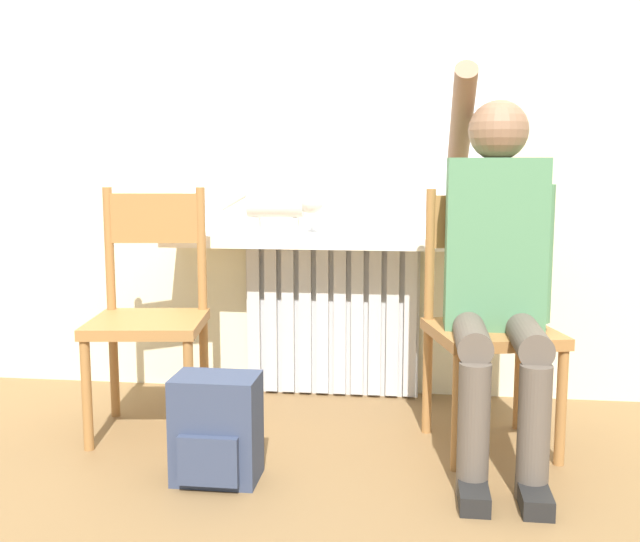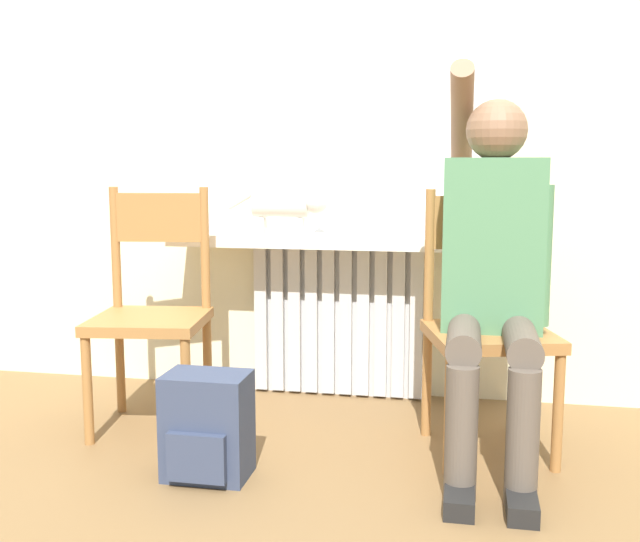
{
  "view_description": "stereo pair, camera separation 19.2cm",
  "coord_description": "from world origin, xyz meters",
  "px_view_note": "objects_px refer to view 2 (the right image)",
  "views": [
    {
      "loc": [
        0.36,
        -2.07,
        1.02
      ],
      "look_at": [
        0.0,
        0.73,
        0.61
      ],
      "focal_mm": 42.0,
      "sensor_mm": 36.0,
      "label": 1
    },
    {
      "loc": [
        0.55,
        -2.04,
        1.02
      ],
      "look_at": [
        0.0,
        0.73,
        0.61
      ],
      "focal_mm": 42.0,
      "sensor_mm": 36.0,
      "label": 2
    }
  ],
  "objects_px": {
    "chair_left": "(152,307)",
    "backpack": "(207,427)",
    "chair_right": "(487,321)",
    "cat": "(290,205)",
    "person": "(493,263)"
  },
  "relations": [
    {
      "from": "person",
      "to": "cat",
      "type": "xyz_separation_m",
      "value": [
        -0.82,
        0.49,
        0.16
      ]
    },
    {
      "from": "chair_left",
      "to": "cat",
      "type": "xyz_separation_m",
      "value": [
        0.46,
        0.38,
        0.38
      ]
    },
    {
      "from": "chair_right",
      "to": "cat",
      "type": "distance_m",
      "value": 0.97
    },
    {
      "from": "chair_right",
      "to": "backpack",
      "type": "relative_size",
      "value": 2.68
    },
    {
      "from": "backpack",
      "to": "person",
      "type": "bearing_deg",
      "value": 20.22
    },
    {
      "from": "chair_right",
      "to": "backpack",
      "type": "xyz_separation_m",
      "value": [
        -0.89,
        -0.44,
        -0.3
      ]
    },
    {
      "from": "chair_left",
      "to": "chair_right",
      "type": "xyz_separation_m",
      "value": [
        1.27,
        -0.0,
        0.0
      ]
    },
    {
      "from": "chair_left",
      "to": "cat",
      "type": "relative_size",
      "value": 2.11
    },
    {
      "from": "chair_right",
      "to": "person",
      "type": "distance_m",
      "value": 0.25
    },
    {
      "from": "chair_left",
      "to": "backpack",
      "type": "distance_m",
      "value": 0.65
    },
    {
      "from": "person",
      "to": "backpack",
      "type": "height_order",
      "value": "person"
    },
    {
      "from": "person",
      "to": "backpack",
      "type": "distance_m",
      "value": 1.1
    },
    {
      "from": "chair_right",
      "to": "person",
      "type": "xyz_separation_m",
      "value": [
        0.01,
        -0.11,
        0.22
      ]
    },
    {
      "from": "chair_left",
      "to": "backpack",
      "type": "relative_size",
      "value": 2.68
    },
    {
      "from": "chair_left",
      "to": "chair_right",
      "type": "bearing_deg",
      "value": -7.66
    }
  ]
}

